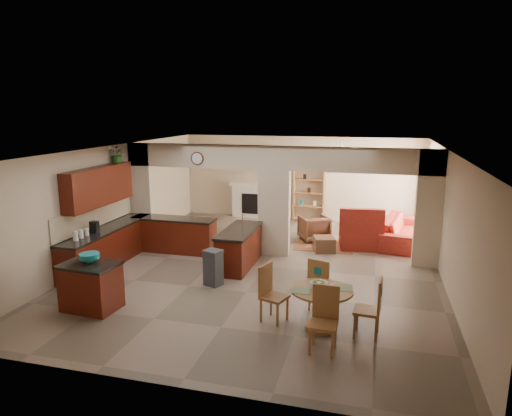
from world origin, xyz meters
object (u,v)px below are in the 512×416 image
(dining_table, at_px, (321,302))
(sofa, at_px, (404,231))
(kitchen_island, at_px, (91,286))
(armchair, at_px, (314,228))

(dining_table, height_order, sofa, sofa)
(sofa, bearing_deg, kitchen_island, 145.04)
(sofa, bearing_deg, armchair, 107.18)
(kitchen_island, xyz_separation_m, sofa, (5.90, 5.97, -0.09))
(kitchen_island, distance_m, dining_table, 4.28)
(kitchen_island, xyz_separation_m, dining_table, (4.27, 0.30, 0.04))
(armchair, bearing_deg, kitchen_island, 29.95)
(dining_table, xyz_separation_m, armchair, (-0.83, 5.35, -0.13))
(dining_table, bearing_deg, armchair, 98.87)
(dining_table, distance_m, sofa, 5.90)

